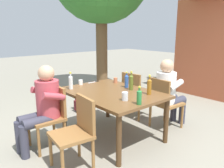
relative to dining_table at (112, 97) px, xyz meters
name	(u,v)px	position (x,y,z in m)	size (l,w,h in m)	color
ground_plane	(112,136)	(0.00, 0.00, -0.65)	(24.00, 24.00, 0.00)	gray
dining_table	(112,97)	(0.00, 0.00, 0.00)	(1.51, 1.09, 0.73)	brown
chair_near_left	(51,113)	(-0.34, -0.85, -0.16)	(0.45, 0.45, 0.87)	olive
chair_far_right	(164,101)	(0.33, 0.85, -0.16)	(0.47, 0.47, 0.87)	olive
chair_far_left	(135,93)	(-0.33, 0.85, -0.16)	(0.48, 0.48, 0.87)	olive
chair_near_right	(77,129)	(0.35, -0.85, -0.16)	(0.49, 0.49, 0.87)	olive
person_in_white_shirt	(43,104)	(-0.34, -0.96, 0.01)	(0.47, 0.62, 1.18)	#B7424C
person_in_plaid_shirt	(168,90)	(0.34, 0.96, 0.01)	(0.47, 0.62, 1.18)	white
bottle_clear	(71,82)	(-0.54, -0.39, 0.20)	(0.06, 0.06, 0.27)	white
bottle_green	(139,97)	(0.67, -0.13, 0.18)	(0.06, 0.06, 0.23)	#287A38
bottle_blue	(127,81)	(-0.05, 0.35, 0.19)	(0.06, 0.06, 0.26)	#2D56A3
bottle_amber	(149,86)	(0.46, 0.32, 0.20)	(0.06, 0.06, 0.29)	#996019
bottle_olive	(131,82)	(0.11, 0.30, 0.21)	(0.06, 0.06, 0.30)	#566623
cup_white	(81,82)	(-0.69, -0.11, 0.12)	(0.07, 0.07, 0.08)	white
cup_terracotta	(115,80)	(-0.42, 0.44, 0.13)	(0.07, 0.07, 0.09)	#BC6B47
cup_glass	(125,96)	(0.44, -0.15, 0.14)	(0.08, 0.08, 0.11)	silver
table_knife	(94,82)	(-0.69, 0.17, 0.09)	(0.03, 0.24, 0.01)	silver
backpack_by_near_side	(83,101)	(-1.22, 0.25, -0.43)	(0.31, 0.25, 0.45)	maroon
brick_kiosk	(224,34)	(-0.16, 3.92, 0.88)	(1.97, 1.97, 2.92)	#B25638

